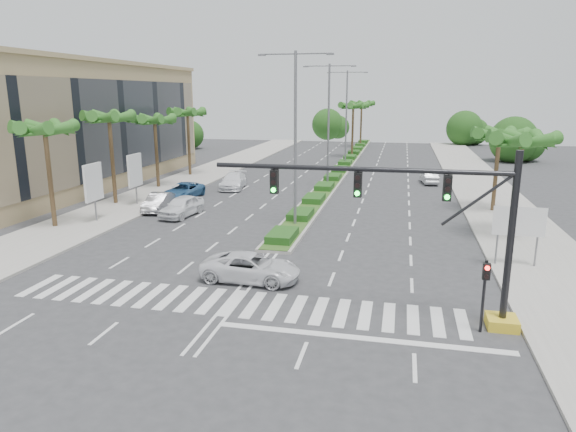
# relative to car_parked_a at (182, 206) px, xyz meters

# --- Properties ---
(ground) EXTENTS (160.00, 160.00, 0.00)m
(ground) POSITION_rel_car_parked_a_xyz_m (9.17, -15.21, -0.79)
(ground) COLOR #333335
(ground) RESTS_ON ground
(footpath_right) EXTENTS (6.00, 120.00, 0.15)m
(footpath_right) POSITION_rel_car_parked_a_xyz_m (24.37, 4.79, -0.71)
(footpath_right) COLOR gray
(footpath_right) RESTS_ON ground
(footpath_left) EXTENTS (6.00, 120.00, 0.15)m
(footpath_left) POSITION_rel_car_parked_a_xyz_m (-6.03, 4.79, -0.71)
(footpath_left) COLOR gray
(footpath_left) RESTS_ON ground
(median) EXTENTS (2.20, 75.00, 0.20)m
(median) POSITION_rel_car_parked_a_xyz_m (9.17, 29.79, -0.69)
(median) COLOR gray
(median) RESTS_ON ground
(median_grass) EXTENTS (1.80, 75.00, 0.04)m
(median_grass) POSITION_rel_car_parked_a_xyz_m (9.17, 29.79, -0.57)
(median_grass) COLOR #2A501B
(median_grass) RESTS_ON median
(building) EXTENTS (12.00, 36.00, 12.00)m
(building) POSITION_rel_car_parked_a_xyz_m (-16.83, 10.79, 5.21)
(building) COLOR tan
(building) RESTS_ON ground
(signal_gantry) EXTENTS (12.60, 1.20, 7.20)m
(signal_gantry) POSITION_rel_car_parked_a_xyz_m (18.44, -15.21, 2.67)
(signal_gantry) COLOR gold
(signal_gantry) RESTS_ON ground
(pedestrian_signal) EXTENTS (0.28, 0.36, 3.00)m
(pedestrian_signal) POSITION_rel_car_parked_a_xyz_m (19.77, -15.89, 1.25)
(pedestrian_signal) COLOR black
(pedestrian_signal) RESTS_ON ground
(direction_sign) EXTENTS (2.70, 0.11, 3.40)m
(direction_sign) POSITION_rel_car_parked_a_xyz_m (22.67, -7.22, 1.66)
(direction_sign) COLOR slate
(direction_sign) RESTS_ON ground
(billboard_near) EXTENTS (0.18, 2.10, 4.35)m
(billboard_near) POSITION_rel_car_parked_a_xyz_m (-5.33, -3.21, 2.17)
(billboard_near) COLOR slate
(billboard_near) RESTS_ON ground
(billboard_far) EXTENTS (0.18, 2.10, 4.35)m
(billboard_far) POSITION_rel_car_parked_a_xyz_m (-5.33, 2.79, 2.17)
(billboard_far) COLOR slate
(billboard_far) RESTS_ON ground
(palm_left_near) EXTENTS (4.57, 4.68, 7.55)m
(palm_left_near) POSITION_rel_car_parked_a_xyz_m (-7.33, -5.21, 5.90)
(palm_left_near) COLOR brown
(palm_left_near) RESTS_ON ground
(palm_left_mid) EXTENTS (4.57, 4.68, 7.95)m
(palm_left_mid) POSITION_rel_car_parked_a_xyz_m (-7.33, 2.79, 6.29)
(palm_left_mid) COLOR brown
(palm_left_mid) RESTS_ON ground
(palm_left_far) EXTENTS (4.57, 4.68, 7.35)m
(palm_left_far) POSITION_rel_car_parked_a_xyz_m (-7.33, 10.79, 5.71)
(palm_left_far) COLOR brown
(palm_left_far) RESTS_ON ground
(palm_left_end) EXTENTS (4.57, 4.68, 7.75)m
(palm_left_end) POSITION_rel_car_parked_a_xyz_m (-7.33, 18.79, 6.09)
(palm_left_end) COLOR brown
(palm_left_end) RESTS_ON ground
(palm_right_near) EXTENTS (4.57, 4.68, 7.05)m
(palm_right_near) POSITION_rel_car_parked_a_xyz_m (23.67, -1.21, 5.42)
(palm_right_near) COLOR brown
(palm_right_near) RESTS_ON ground
(palm_right_far) EXTENTS (4.57, 4.68, 6.75)m
(palm_right_far) POSITION_rel_car_parked_a_xyz_m (23.67, 6.79, 5.13)
(palm_right_far) COLOR brown
(palm_right_far) RESTS_ON ground
(palm_median_a) EXTENTS (4.57, 4.68, 8.05)m
(palm_median_a) POSITION_rel_car_parked_a_xyz_m (9.17, 39.79, 6.38)
(palm_median_a) COLOR brown
(palm_median_a) RESTS_ON ground
(palm_median_b) EXTENTS (4.57, 4.68, 8.05)m
(palm_median_b) POSITION_rel_car_parked_a_xyz_m (9.17, 54.79, 6.38)
(palm_median_b) COLOR brown
(palm_median_b) RESTS_ON ground
(streetlight_near) EXTENTS (5.10, 0.25, 12.00)m
(streetlight_near) POSITION_rel_car_parked_a_xyz_m (9.17, -1.21, 6.02)
(streetlight_near) COLOR slate
(streetlight_near) RESTS_ON ground
(streetlight_mid) EXTENTS (5.10, 0.25, 12.00)m
(streetlight_mid) POSITION_rel_car_parked_a_xyz_m (9.17, 14.79, 6.02)
(streetlight_mid) COLOR slate
(streetlight_mid) RESTS_ON ground
(streetlight_far) EXTENTS (5.10, 0.25, 12.00)m
(streetlight_far) POSITION_rel_car_parked_a_xyz_m (9.17, 30.79, 6.02)
(streetlight_far) COLOR slate
(streetlight_far) RESTS_ON ground
(car_parked_a) EXTENTS (2.38, 4.81, 1.58)m
(car_parked_a) POSITION_rel_car_parked_a_xyz_m (0.00, 0.00, 0.00)
(car_parked_a) COLOR white
(car_parked_a) RESTS_ON ground
(car_parked_b) EXTENTS (1.99, 4.44, 1.41)m
(car_parked_b) POSITION_rel_car_parked_a_xyz_m (-2.63, 1.36, -0.08)
(car_parked_b) COLOR #9D9DA1
(car_parked_b) RESTS_ON ground
(car_parked_c) EXTENTS (2.47, 5.15, 1.42)m
(car_parked_c) POSITION_rel_car_parked_a_xyz_m (-2.63, 6.31, -0.08)
(car_parked_c) COLOR #2F6092
(car_parked_c) RESTS_ON ground
(car_parked_d) EXTENTS (2.79, 5.46, 1.52)m
(car_parked_d) POSITION_rel_car_parked_a_xyz_m (0.12, 12.11, -0.03)
(car_parked_d) COLOR white
(car_parked_d) RESTS_ON ground
(car_crossing) EXTENTS (5.11, 2.51, 1.39)m
(car_crossing) POSITION_rel_car_parked_a_xyz_m (9.19, -12.26, -0.09)
(car_crossing) COLOR white
(car_crossing) RESTS_ON ground
(car_right) EXTENTS (1.90, 4.13, 1.31)m
(car_right) POSITION_rel_car_parked_a_xyz_m (19.27, 19.32, -0.13)
(car_right) COLOR #B5B6BA
(car_right) RESTS_ON ground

